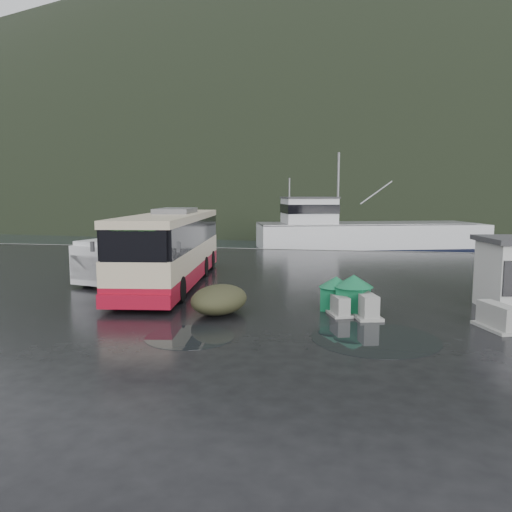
% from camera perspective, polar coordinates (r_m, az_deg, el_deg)
% --- Properties ---
extents(ground, '(160.00, 160.00, 0.00)m').
position_cam_1_polar(ground, '(21.44, -2.72, -5.08)').
color(ground, black).
rests_on(ground, ground).
extents(harbor_water, '(300.00, 180.00, 0.02)m').
position_cam_1_polar(harbor_water, '(130.59, 8.15, 5.06)').
color(harbor_water, black).
rests_on(harbor_water, ground).
extents(quay_edge, '(160.00, 0.60, 1.50)m').
position_cam_1_polar(quay_edge, '(40.95, 3.54, 0.76)').
color(quay_edge, '#999993').
rests_on(quay_edge, ground).
extents(headland, '(780.00, 540.00, 570.00)m').
position_cam_1_polar(headland, '(270.52, 11.37, 6.02)').
color(headland, black).
rests_on(headland, ground).
extents(coach_bus, '(5.01, 13.75, 3.81)m').
position_cam_1_polar(coach_bus, '(25.75, -9.52, -3.10)').
color(coach_bus, beige).
rests_on(coach_bus, ground).
extents(white_van, '(3.15, 5.75, 2.28)m').
position_cam_1_polar(white_van, '(27.18, -15.12, -2.72)').
color(white_van, silver).
rests_on(white_van, ground).
extents(waste_bin_left, '(1.37, 1.37, 1.49)m').
position_cam_1_polar(waste_bin_left, '(19.52, 11.02, -6.42)').
color(waste_bin_left, '#12653C').
rests_on(waste_bin_left, ground).
extents(waste_bin_right, '(1.23, 1.23, 1.34)m').
position_cam_1_polar(waste_bin_right, '(19.86, 9.07, -6.14)').
color(waste_bin_right, '#12653C').
rests_on(waste_bin_right, ground).
extents(dome_tent, '(2.44, 3.08, 1.09)m').
position_cam_1_polar(dome_tent, '(19.16, -4.21, -6.57)').
color(dome_tent, '#353520').
rests_on(dome_tent, ground).
extents(jersey_barrier_a, '(1.19, 1.63, 0.74)m').
position_cam_1_polar(jersey_barrier_a, '(19.25, 9.37, -6.58)').
color(jersey_barrier_a, '#999993').
rests_on(jersey_barrier_a, ground).
extents(jersey_barrier_b, '(1.36, 1.96, 0.89)m').
position_cam_1_polar(jersey_barrier_b, '(19.08, 12.29, -6.77)').
color(jersey_barrier_b, '#999993').
rests_on(jersey_barrier_b, ground).
extents(jersey_barrier_c, '(1.40, 1.92, 0.86)m').
position_cam_1_polar(jersey_barrier_c, '(18.79, 25.82, -7.54)').
color(jersey_barrier_c, '#999993').
rests_on(jersey_barrier_c, ground).
extents(fishing_trawler, '(24.63, 12.18, 9.65)m').
position_cam_1_polar(fishing_trawler, '(48.79, 12.40, 1.63)').
color(fishing_trawler, silver).
rests_on(fishing_trawler, ground).
extents(puddles, '(9.24, 4.26, 0.01)m').
position_cam_1_polar(puddles, '(16.04, 6.47, -9.29)').
color(puddles, black).
rests_on(puddles, ground).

